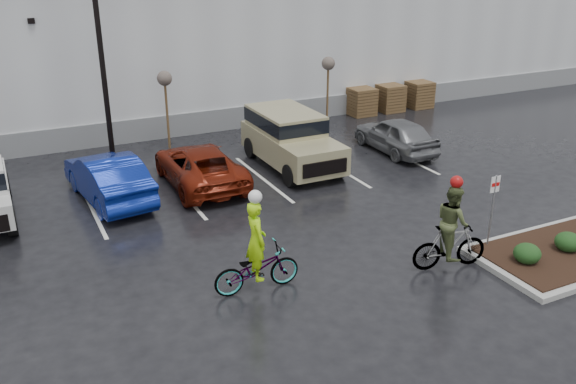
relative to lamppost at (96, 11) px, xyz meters
name	(u,v)px	position (x,y,z in m)	size (l,w,h in m)	color
ground	(375,285)	(4.00, -12.00, -5.69)	(120.00, 120.00, 0.00)	black
warehouse	(145,31)	(4.00, 9.99, -2.04)	(60.50, 15.50, 7.20)	silver
wooded_ridge	(78,7)	(4.00, 33.00, -2.69)	(80.00, 25.00, 6.00)	#283A18
lamppost	(96,11)	(0.00, 0.00, 0.00)	(0.50, 1.00, 9.22)	black
sapling_mid	(165,83)	(2.50, 1.00, -2.96)	(0.60, 0.60, 3.20)	brown
sapling_east	(328,67)	(10.00, 1.00, -2.96)	(0.60, 0.60, 3.20)	brown
pallet_stack_a	(361,101)	(12.50, 2.00, -5.01)	(1.20, 1.20, 1.35)	brown
pallet_stack_b	(390,98)	(14.20, 2.00, -5.01)	(1.20, 1.20, 1.35)	brown
pallet_stack_c	(419,94)	(16.00, 2.00, -5.01)	(1.20, 1.20, 1.35)	brown
shrub_a	(527,253)	(8.00, -13.00, -5.27)	(0.70, 0.70, 0.52)	#123616
shrub_b	(568,242)	(9.50, -13.00, -5.27)	(0.70, 0.70, 0.52)	#123616
fire_lane_sign	(493,203)	(7.80, -11.80, -4.28)	(0.30, 0.05, 2.20)	gray
car_blue	(108,177)	(-0.81, -3.54, -4.90)	(1.65, 4.74, 1.56)	navy
car_red	(200,166)	(2.32, -3.53, -4.99)	(2.30, 4.98, 1.39)	maroon
suv_tan	(292,141)	(6.04, -3.30, -4.66)	(2.20, 5.10, 2.06)	#999167
car_grey	(396,135)	(10.62, -3.51, -4.97)	(1.68, 4.18, 1.43)	slate
cyclist_hivis	(257,261)	(1.28, -10.90, -4.89)	(2.19, 0.85, 2.62)	#3F3F44
cyclist_olive	(451,236)	(6.19, -12.09, -4.77)	(2.04, 1.03, 2.55)	#3F3F44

